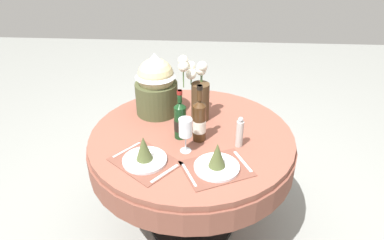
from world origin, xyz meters
TOP-DOWN VIEW (x-y plane):
  - ground at (0.00, 0.00)m, footprint 8.00×8.00m
  - dining_table at (0.00, 0.00)m, footprint 1.26×1.26m
  - place_setting_left at (-0.23, -0.29)m, footprint 0.43×0.42m
  - place_setting_right at (0.15, -0.33)m, footprint 0.42×0.38m
  - flower_vase at (0.02, 0.19)m, footprint 0.20×0.18m
  - wine_bottle_left at (0.05, -0.06)m, footprint 0.08×0.08m
  - wine_bottle_centre at (-0.07, -0.04)m, footprint 0.07×0.07m
  - wine_glass_left at (-0.02, -0.18)m, footprint 0.07×0.07m
  - pepper_mill at (0.28, -0.11)m, footprint 0.04×0.04m
  - gift_tub_back_left at (-0.25, 0.26)m, footprint 0.28×0.28m

SIDE VIEW (x-z plane):
  - ground at x=0.00m, z-range 0.00..0.00m
  - dining_table at x=0.00m, z-range 0.24..0.97m
  - place_setting_left at x=-0.23m, z-range 0.70..0.86m
  - place_setting_right at x=0.15m, z-range 0.70..0.86m
  - pepper_mill at x=0.28m, z-range 0.72..0.91m
  - wine_bottle_centre at x=-0.07m, z-range 0.69..1.00m
  - wine_bottle_left at x=0.05m, z-range 0.69..1.04m
  - wine_glass_left at x=-0.02m, z-range 0.78..0.99m
  - flower_vase at x=0.02m, z-range 0.72..1.14m
  - gift_tub_back_left at x=-0.25m, z-range 0.74..1.15m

